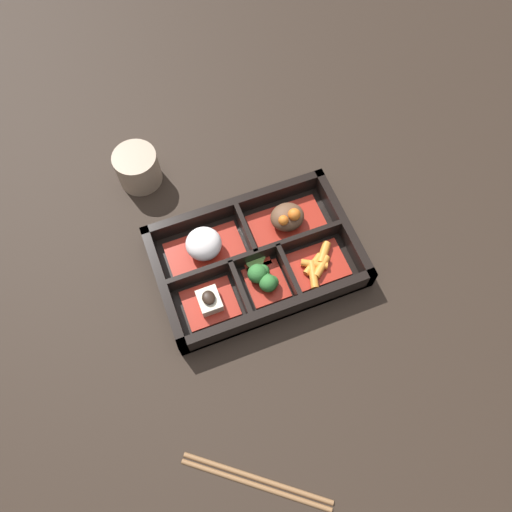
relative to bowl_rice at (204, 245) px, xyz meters
The scene contains 11 objects.
ground_plane 0.09m from the bowl_rice, 31.60° to the right, with size 3.00×3.00×0.00m, color black.
bento_base 0.09m from the bowl_rice, 31.60° to the right, with size 0.32×0.21×0.01m.
bento_rim 0.09m from the bowl_rice, 32.74° to the right, with size 0.32×0.21×0.04m.
bowl_rice is the anchor object (origin of this frame).
bowl_stew 0.15m from the bowl_rice, ahead, with size 0.13×0.07×0.05m.
bowl_tofu 0.09m from the bowl_rice, 103.70° to the right, with size 0.08×0.07×0.03m.
bowl_greens 0.11m from the bowl_rice, 51.29° to the right, with size 0.06×0.07×0.04m.
bowl_carrots 0.19m from the bowl_rice, 29.47° to the right, with size 0.09×0.08×0.02m.
bowl_pickles 0.09m from the bowl_rice, 34.09° to the right, with size 0.04×0.03×0.01m.
tea_cup 0.19m from the bowl_rice, 108.08° to the left, with size 0.08×0.08×0.07m.
chopsticks 0.36m from the bowl_rice, 97.32° to the right, with size 0.18×0.14×0.01m.
Camera 1 is at (-0.12, -0.32, 0.76)m, focal length 35.00 mm.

